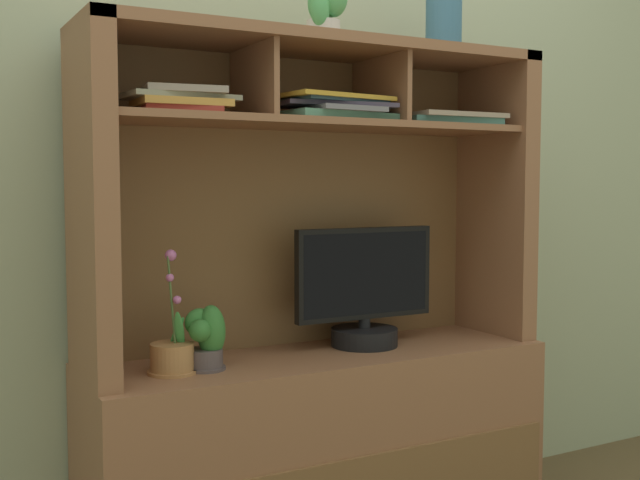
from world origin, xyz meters
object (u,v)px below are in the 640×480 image
at_px(potted_orchid, 172,355).
at_px(magazine_stack_centre, 336,108).
at_px(ceramic_vase, 444,21).
at_px(magazine_stack_left, 447,120).
at_px(tv_monitor, 365,295).
at_px(media_console, 319,395).
at_px(potted_fern, 206,339).
at_px(magazine_stack_right, 180,101).
at_px(potted_succulent, 326,6).

distance_m(potted_orchid, magazine_stack_centre, 0.82).
bearing_deg(ceramic_vase, magazine_stack_centre, -172.37).
bearing_deg(ceramic_vase, magazine_stack_left, -111.36).
bearing_deg(magazine_stack_centre, tv_monitor, 24.41).
height_order(media_console, potted_fern, media_console).
bearing_deg(potted_fern, magazine_stack_right, 165.14).
xyz_separation_m(tv_monitor, potted_fern, (-0.53, -0.06, -0.07)).
distance_m(potted_orchid, ceramic_vase, 1.31).
xyz_separation_m(tv_monitor, magazine_stack_left, (0.26, -0.05, 0.53)).
height_order(media_console, magazine_stack_centre, media_console).
bearing_deg(magazine_stack_centre, media_console, 113.41).
bearing_deg(magazine_stack_right, potted_orchid, -164.24).
relative_size(media_console, potted_orchid, 4.61).
height_order(magazine_stack_left, magazine_stack_centre, magazine_stack_centre).
bearing_deg(ceramic_vase, tv_monitor, 178.77).
bearing_deg(ceramic_vase, media_console, -179.97).
relative_size(tv_monitor, potted_orchid, 1.43).
bearing_deg(potted_fern, magazine_stack_left, 0.30).
distance_m(media_console, potted_succulent, 1.12).
xyz_separation_m(magazine_stack_right, potted_succulent, (0.43, 0.00, 0.29)).
bearing_deg(magazine_stack_right, potted_fern, -14.86).
height_order(tv_monitor, ceramic_vase, ceramic_vase).
distance_m(magazine_stack_centre, ceramic_vase, 0.51).
height_order(magazine_stack_right, potted_succulent, potted_succulent).
xyz_separation_m(potted_fern, magazine_stack_centre, (0.39, -0.01, 0.62)).
relative_size(magazine_stack_right, potted_succulent, 1.54).
bearing_deg(magazine_stack_right, ceramic_vase, 2.20).
height_order(tv_monitor, potted_fern, tv_monitor).
xyz_separation_m(potted_orchid, magazine_stack_right, (0.03, 0.01, 0.66)).
relative_size(potted_fern, magazine_stack_left, 0.52).
height_order(media_console, potted_orchid, media_console).
xyz_separation_m(magazine_stack_centre, potted_succulent, (-0.02, 0.02, 0.28)).
distance_m(magazine_stack_left, potted_succulent, 0.52).
distance_m(tv_monitor, potted_orchid, 0.63).
xyz_separation_m(tv_monitor, magazine_stack_centre, (-0.14, -0.06, 0.55)).
xyz_separation_m(media_console, magazine_stack_left, (0.43, -0.04, 0.82)).
distance_m(media_console, tv_monitor, 0.33).
distance_m(potted_fern, magazine_stack_right, 0.63).
xyz_separation_m(media_console, potted_fern, (-0.37, -0.05, 0.21)).
bearing_deg(media_console, magazine_stack_left, -5.97).
bearing_deg(potted_orchid, magazine_stack_right, 15.76).
height_order(magazine_stack_left, magazine_stack_right, magazine_stack_right).
relative_size(magazine_stack_left, magazine_stack_centre, 0.94).
relative_size(magazine_stack_left, magazine_stack_right, 1.15).
bearing_deg(magazine_stack_left, potted_orchid, 179.85).
xyz_separation_m(media_console, magazine_stack_right, (-0.43, -0.03, 0.84)).
bearing_deg(potted_fern, potted_orchid, 175.95).
relative_size(tv_monitor, potted_fern, 2.68).
height_order(potted_fern, magazine_stack_left, magazine_stack_left).
height_order(media_console, potted_succulent, potted_succulent).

